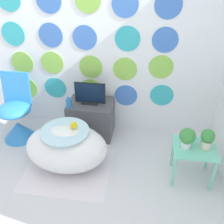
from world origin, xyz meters
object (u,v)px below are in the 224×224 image
bathtub (67,147)px  vase (69,103)px  potted_plant_left (187,137)px  chair (17,119)px  tv (90,94)px  potted_plant_right (207,138)px

bathtub → vase: (-0.10, 0.50, 0.30)m
vase → potted_plant_left: size_ratio=0.63×
chair → tv: size_ratio=2.24×
tv → chair: bearing=-166.6°
bathtub → potted_plant_right: bearing=0.9°
tv → vase: size_ratio=2.76×
potted_plant_left → tv: bearing=151.4°
bathtub → chair: bearing=152.7°
chair → potted_plant_left: (2.17, -0.42, 0.28)m
tv → potted_plant_right: 1.54m
bathtub → potted_plant_right: 1.58m
chair → potted_plant_right: size_ratio=3.93×
tv → vase: bearing=-148.4°
chair → potted_plant_left: chair is taller
chair → tv: 1.06m
tv → vase: 0.30m
potted_plant_right → bathtub: bearing=-179.1°
tv → bathtub: bearing=-102.9°
bathtub → vase: size_ratio=6.56×
potted_plant_left → potted_plant_right: same height
tv → potted_plant_left: tv is taller
bathtub → potted_plant_right: size_ratio=4.17×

